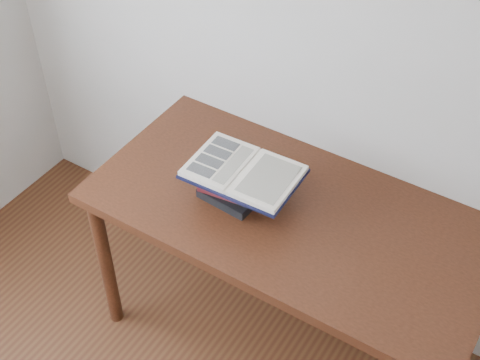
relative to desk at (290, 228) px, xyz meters
The scene contains 3 objects.
desk is the anchor object (origin of this frame).
book_stack 0.29m from the desk, 166.66° to the right, with size 0.24×0.18×0.13m.
open_book 0.30m from the desk, 164.93° to the right, with size 0.41×0.29×0.03m.
Camera 1 is at (0.67, -0.17, 2.56)m, focal length 50.00 mm.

